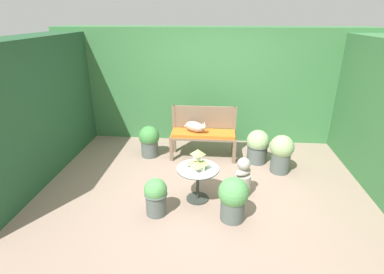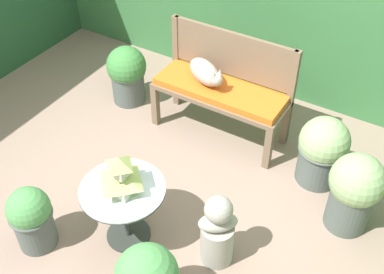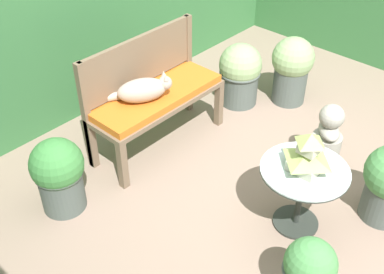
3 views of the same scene
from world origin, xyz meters
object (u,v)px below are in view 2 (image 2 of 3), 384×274
Objects in this scene: patio_table at (124,199)px; pagoda_birdhouse at (120,176)px; cat at (206,72)px; garden_bench at (220,94)px; potted_plant_table_near at (127,73)px; garden_bust at (217,232)px; potted_plant_table_far at (31,217)px; potted_plant_bench_left at (322,150)px; potted_plant_bench_right at (354,190)px.

patio_table is 0.24m from pagoda_birdhouse.
cat is 0.74× the size of patio_table.
garden_bench is 2.02× the size of potted_plant_table_near.
garden_bust is (0.66, 0.17, -0.35)m from pagoda_birdhouse.
pagoda_birdhouse is 0.56× the size of potted_plant_table_far.
patio_table is at bearing -90.08° from garden_bench.
potted_plant_table_far is (-1.53, -1.69, -0.04)m from potted_plant_bench_left.
potted_plant_table_near is at bearing -149.62° from cat.
patio_table is 1.72m from potted_plant_table_near.
potted_plant_table_far is at bearing -143.92° from patio_table.
garden_bench is 4.11× the size of pagoda_birdhouse.
potted_plant_bench_right is at bearing 35.34° from pagoda_birdhouse.
potted_plant_bench_left is at bearing 52.61° from pagoda_birdhouse.
patio_table is at bearing 36.08° from potted_plant_table_far.
pagoda_birdhouse is at bearing 36.08° from potted_plant_table_far.
cat is 0.72× the size of garden_bust.
potted_plant_bench_left is (0.34, 1.13, 0.03)m from garden_bust.
pagoda_birdhouse is (-0.00, -1.40, 0.20)m from garden_bench.
garden_bust reaches higher than potted_plant_table_far.
potted_plant_table_near is 0.97× the size of potted_plant_bench_left.
potted_plant_table_far is at bearing -106.71° from garden_bench.
potted_plant_bench_right is (1.35, 0.96, -0.04)m from patio_table.
potted_plant_bench_left is at bearing -5.34° from garden_bench.
potted_plant_table_far reaches higher than patio_table.
garden_bench is 1.40m from patio_table.
garden_bust is 2.06m from potted_plant_table_near.
potted_plant_table_far is 2.32m from potted_plant_bench_right.
potted_plant_bench_right is (1.35, 0.96, -0.28)m from pagoda_birdhouse.
potted_plant_table_far is at bearing -144.45° from potted_plant_bench_right.
cat reaches higher than potted_plant_bench_left.
garden_bust is at bearing 25.25° from potted_plant_table_far.
potted_plant_table_far is (-1.19, -0.56, -0.01)m from garden_bust.
potted_plant_bench_left is at bearing 135.65° from potted_plant_bench_right.
potted_plant_bench_right is at bearing 35.55° from potted_plant_table_far.
pagoda_birdhouse reaches higher than potted_plant_table_near.
potted_plant_table_near is (-1.67, 1.21, 0.03)m from garden_bust.
pagoda_birdhouse reaches higher than garden_bench.
garden_bust is 1.17× the size of potted_plant_table_far.
potted_plant_table_near is at bearing 126.40° from patio_table.
pagoda_birdhouse is 1.67m from potted_plant_bench_left.
garden_bust is 1.03× the size of potted_plant_table_near.
cat reaches higher than potted_plant_bench_right.
potted_plant_table_far is 0.79× the size of potted_plant_bench_right.
potted_plant_bench_right reaches higher than potted_plant_table_far.
potted_plant_bench_right is at bearing 35.34° from patio_table.
potted_plant_table_far is at bearing -143.92° from pagoda_birdhouse.
potted_plant_bench_left is 1.16× the size of potted_plant_table_far.
patio_table is at bearing -127.39° from potted_plant_bench_left.
potted_plant_bench_left reaches higher than garden_bench.
pagoda_birdhouse reaches higher than potted_plant_table_far.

